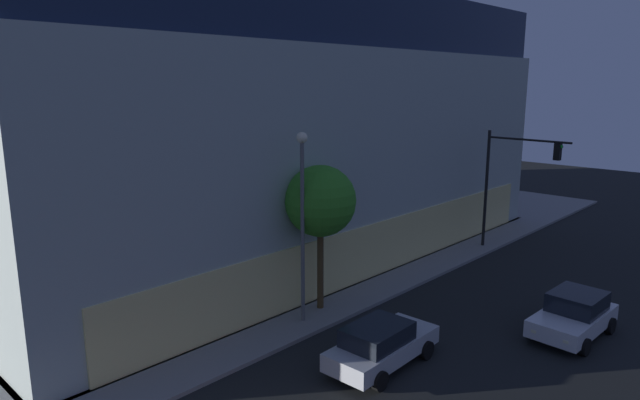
{
  "coord_description": "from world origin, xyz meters",
  "views": [
    {
      "loc": [
        -8.02,
        -8.67,
        9.67
      ],
      "look_at": [
        5.38,
        4.0,
        5.76
      ],
      "focal_mm": 31.08,
      "sensor_mm": 36.0,
      "label": 1
    }
  ],
  "objects_px": {
    "street_lamp_sidewalk": "(302,204)",
    "sidewalk_tree": "(320,202)",
    "modern_building": "(210,124)",
    "traffic_light_far_corner": "(510,172)",
    "car_white": "(574,314)",
    "car_silver": "(381,344)"
  },
  "relations": [
    {
      "from": "traffic_light_far_corner",
      "to": "sidewalk_tree",
      "type": "distance_m",
      "value": 13.63
    },
    {
      "from": "street_lamp_sidewalk",
      "to": "modern_building",
      "type": "bearing_deg",
      "value": 66.68
    },
    {
      "from": "modern_building",
      "to": "car_silver",
      "type": "relative_size",
      "value": 7.3
    },
    {
      "from": "sidewalk_tree",
      "to": "car_silver",
      "type": "height_order",
      "value": "sidewalk_tree"
    },
    {
      "from": "car_silver",
      "to": "street_lamp_sidewalk",
      "type": "bearing_deg",
      "value": 82.2
    },
    {
      "from": "modern_building",
      "to": "sidewalk_tree",
      "type": "distance_m",
      "value": 15.72
    },
    {
      "from": "car_white",
      "to": "traffic_light_far_corner",
      "type": "bearing_deg",
      "value": 38.84
    },
    {
      "from": "car_silver",
      "to": "car_white",
      "type": "distance_m",
      "value": 8.14
    },
    {
      "from": "traffic_light_far_corner",
      "to": "sidewalk_tree",
      "type": "height_order",
      "value": "traffic_light_far_corner"
    },
    {
      "from": "traffic_light_far_corner",
      "to": "car_white",
      "type": "xyz_separation_m",
      "value": [
        -8.4,
        -6.76,
        -3.91
      ]
    },
    {
      "from": "street_lamp_sidewalk",
      "to": "car_white",
      "type": "bearing_deg",
      "value": -52.34
    },
    {
      "from": "traffic_light_far_corner",
      "to": "car_silver",
      "type": "height_order",
      "value": "traffic_light_far_corner"
    },
    {
      "from": "modern_building",
      "to": "sidewalk_tree",
      "type": "xyz_separation_m",
      "value": [
        -5.08,
        -14.71,
        -2.21
      ]
    },
    {
      "from": "modern_building",
      "to": "car_silver",
      "type": "bearing_deg",
      "value": -110.01
    },
    {
      "from": "street_lamp_sidewalk",
      "to": "sidewalk_tree",
      "type": "relative_size",
      "value": 1.24
    },
    {
      "from": "modern_building",
      "to": "car_white",
      "type": "height_order",
      "value": "modern_building"
    },
    {
      "from": "modern_building",
      "to": "sidewalk_tree",
      "type": "relative_size",
      "value": 5.38
    },
    {
      "from": "traffic_light_far_corner",
      "to": "street_lamp_sidewalk",
      "type": "height_order",
      "value": "street_lamp_sidewalk"
    },
    {
      "from": "car_silver",
      "to": "car_white",
      "type": "xyz_separation_m",
      "value": [
        7.11,
        -3.97,
        0.03
      ]
    },
    {
      "from": "modern_building",
      "to": "traffic_light_far_corner",
      "type": "xyz_separation_m",
      "value": [
        8.4,
        -16.74,
        -2.3
      ]
    },
    {
      "from": "street_lamp_sidewalk",
      "to": "car_silver",
      "type": "relative_size",
      "value": 1.68
    },
    {
      "from": "street_lamp_sidewalk",
      "to": "car_white",
      "type": "distance_m",
      "value": 11.42
    }
  ]
}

